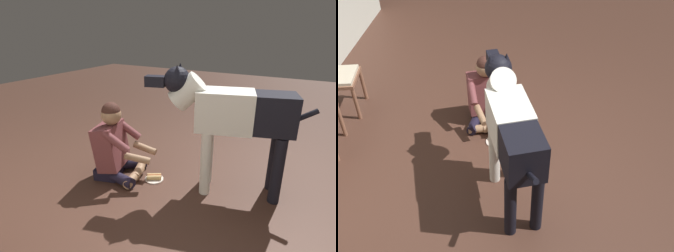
{
  "view_description": "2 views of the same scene",
  "coord_description": "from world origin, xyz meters",
  "views": [
    {
      "loc": [
        -1.03,
        2.42,
        1.56
      ],
      "look_at": [
        0.27,
        0.09,
        0.56
      ],
      "focal_mm": 28.94,
      "sensor_mm": 36.0,
      "label": 1
    },
    {
      "loc": [
        -3.02,
        0.01,
        2.94
      ],
      "look_at": [
        -0.03,
        0.15,
        0.52
      ],
      "focal_mm": 42.83,
      "sensor_mm": 36.0,
      "label": 2
    }
  ],
  "objects": [
    {
      "name": "large_dog",
      "position": [
        -0.39,
        0.08,
        0.79
      ],
      "size": [
        1.5,
        0.58,
        1.24
      ],
      "color": "silver",
      "rests_on": "ground"
    },
    {
      "name": "ground_plane",
      "position": [
        0.0,
        0.0,
        0.0
      ],
      "size": [
        13.55,
        13.55,
        0.0
      ],
      "primitive_type": "plane",
      "color": "#462B20"
    },
    {
      "name": "person_sitting_on_floor",
      "position": [
        0.73,
        0.4,
        0.34
      ],
      "size": [
        0.69,
        0.59,
        0.83
      ],
      "color": "black",
      "rests_on": "ground"
    },
    {
      "name": "hot_dog_on_plate",
      "position": [
        0.33,
        0.29,
        0.03
      ],
      "size": [
        0.2,
        0.2,
        0.06
      ],
      "color": "silver",
      "rests_on": "ground"
    }
  ]
}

